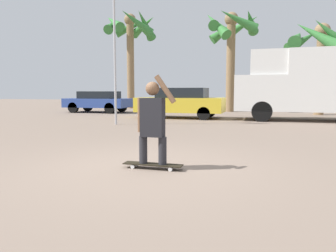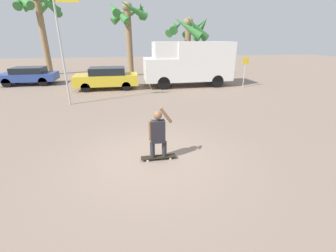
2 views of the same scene
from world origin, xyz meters
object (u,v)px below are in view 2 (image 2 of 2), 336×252
at_px(parked_car_blue, 29,75).
at_px(palm_tree_center_background, 128,17).
at_px(camper_van, 190,62).
at_px(parked_car_yellow, 107,78).
at_px(person_skateboarder, 158,132).
at_px(flagpole, 62,38).
at_px(skateboard, 159,157).
at_px(palm_tree_near_van, 188,30).
at_px(palm_tree_far_left, 39,8).
at_px(street_sign, 245,68).

xyz_separation_m(parked_car_blue, palm_tree_center_background, (7.80, 3.11, 4.36)).
xyz_separation_m(camper_van, parked_car_yellow, (-5.97, -0.12, -0.93)).
relative_size(person_skateboarder, flagpole, 0.26).
bearing_deg(parked_car_blue, skateboard, -58.45).
bearing_deg(skateboard, parked_car_blue, 121.55).
bearing_deg(skateboard, person_skateboarder, 180.00).
height_order(palm_tree_near_van, palm_tree_center_background, palm_tree_center_background).
bearing_deg(flagpole, camper_van, 27.21).
bearing_deg(camper_van, flagpole, -152.79).
bearing_deg(flagpole, palm_tree_center_background, 70.41).
distance_m(palm_tree_center_background, palm_tree_far_left, 8.15).
bearing_deg(palm_tree_center_background, flagpole, -109.59).
height_order(person_skateboarder, parked_car_yellow, person_skateboarder).
bearing_deg(person_skateboarder, parked_car_blue, 121.55).
xyz_separation_m(palm_tree_near_van, flagpole, (-8.52, -8.02, -0.62)).
xyz_separation_m(palm_tree_center_background, palm_tree_far_left, (-7.80, 2.23, 0.78)).
distance_m(person_skateboarder, palm_tree_near_van, 15.80).
height_order(camper_van, parked_car_yellow, camper_van).
xyz_separation_m(skateboard, palm_tree_near_van, (4.78, 14.73, 3.92)).
height_order(palm_tree_center_background, street_sign, palm_tree_center_background).
bearing_deg(palm_tree_near_van, palm_tree_far_left, 163.46).
bearing_deg(camper_van, parked_car_yellow, -178.82).
height_order(person_skateboarder, palm_tree_far_left, palm_tree_far_left).
distance_m(parked_car_blue, palm_tree_far_left, 7.41).
bearing_deg(parked_car_blue, street_sign, -13.83).
height_order(parked_car_yellow, parked_car_blue, parked_car_yellow).
relative_size(parked_car_yellow, palm_tree_center_background, 0.66).
height_order(parked_car_yellow, palm_tree_center_background, palm_tree_center_background).
height_order(skateboard, palm_tree_far_left, palm_tree_far_left).
bearing_deg(street_sign, palm_tree_far_left, 149.63).
bearing_deg(flagpole, person_skateboarder, -60.86).
relative_size(camper_van, parked_car_yellow, 1.48).
height_order(skateboard, parked_car_yellow, parked_car_yellow).
bearing_deg(skateboard, flagpole, 119.14).
xyz_separation_m(palm_tree_far_left, flagpole, (4.38, -11.85, -2.48)).
height_order(person_skateboarder, parked_car_blue, person_skateboarder).
xyz_separation_m(palm_tree_near_van, palm_tree_far_left, (-12.90, 3.83, 1.86)).
distance_m(skateboard, parked_car_yellow, 10.73).
relative_size(flagpole, street_sign, 2.76).
bearing_deg(camper_van, parked_car_blue, 167.69).
distance_m(flagpole, street_sign, 11.82).
height_order(person_skateboarder, street_sign, street_sign).
relative_size(parked_car_blue, palm_tree_near_van, 0.76).
distance_m(parked_car_yellow, parked_car_blue, 6.59).
relative_size(parked_car_yellow, street_sign, 2.06).
bearing_deg(person_skateboarder, flagpole, 119.14).
distance_m(camper_van, parked_car_blue, 12.28).
height_order(parked_car_blue, palm_tree_center_background, palm_tree_center_background).
height_order(parked_car_blue, flagpole, flagpole).
relative_size(parked_car_yellow, flagpole, 0.75).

